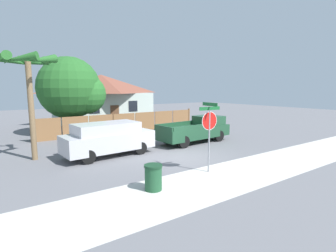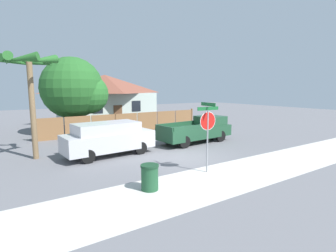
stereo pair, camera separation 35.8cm
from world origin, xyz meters
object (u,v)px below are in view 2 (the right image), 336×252
(oak_tree, at_px, (76,89))
(red_suv, at_px, (109,138))
(house, at_px, (106,98))
(palm_tree, at_px, (30,70))
(trash_bin, at_px, (150,177))
(orange_pickup, at_px, (198,130))
(stop_sign, at_px, (208,125))

(oak_tree, relative_size, red_suv, 1.22)
(house, distance_m, red_suv, 15.26)
(house, xyz_separation_m, palm_tree, (-8.65, -12.77, 1.97))
(oak_tree, xyz_separation_m, trash_bin, (-1.00, -13.54, -3.11))
(oak_tree, xyz_separation_m, palm_tree, (-3.88, -6.49, 1.03))
(trash_bin, bearing_deg, orange_pickup, 38.71)
(house, distance_m, palm_tree, 15.55)
(red_suv, bearing_deg, trash_bin, -99.73)
(house, relative_size, red_suv, 1.96)
(oak_tree, distance_m, red_suv, 8.40)
(oak_tree, height_order, trash_bin, oak_tree)
(stop_sign, bearing_deg, red_suv, 121.18)
(house, xyz_separation_m, oak_tree, (-4.77, -6.28, 0.94))
(oak_tree, distance_m, palm_tree, 7.63)
(oak_tree, bearing_deg, house, 52.78)
(house, relative_size, orange_pickup, 1.80)
(stop_sign, bearing_deg, house, 87.36)
(orange_pickup, bearing_deg, palm_tree, 167.77)
(oak_tree, relative_size, stop_sign, 1.99)
(house, relative_size, oak_tree, 1.60)
(oak_tree, relative_size, orange_pickup, 1.13)
(orange_pickup, height_order, stop_sign, stop_sign)
(orange_pickup, distance_m, trash_bin, 8.93)
(oak_tree, bearing_deg, stop_sign, -80.84)
(red_suv, distance_m, trash_bin, 5.62)
(orange_pickup, bearing_deg, stop_sign, -130.17)
(oak_tree, height_order, stop_sign, oak_tree)
(palm_tree, xyz_separation_m, orange_pickup, (9.84, -1.47, -3.76))
(house, relative_size, palm_tree, 1.82)
(palm_tree, distance_m, red_suv, 5.23)
(palm_tree, bearing_deg, house, 55.90)
(oak_tree, height_order, palm_tree, oak_tree)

